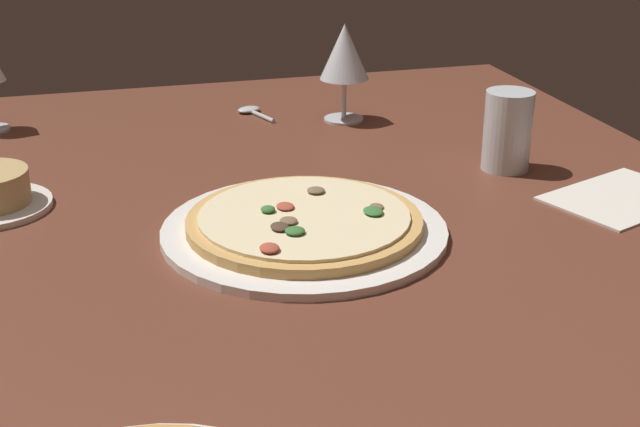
{
  "coord_description": "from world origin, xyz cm",
  "views": [
    {
      "loc": [
        -87.99,
        26.3,
        46.05
      ],
      "look_at": [
        1.27,
        1.54,
        7.0
      ],
      "focal_mm": 49.52,
      "sensor_mm": 36.0,
      "label": 1
    }
  ],
  "objects_px": {
    "paper_menu": "(622,198)",
    "spoon": "(252,111)",
    "wine_glass_far": "(344,55)",
    "pizza_main": "(304,225)",
    "water_glass": "(507,136)"
  },
  "relations": [
    {
      "from": "spoon",
      "to": "pizza_main",
      "type": "bearing_deg",
      "value": 175.49
    },
    {
      "from": "wine_glass_far",
      "to": "water_glass",
      "type": "relative_size",
      "value": 1.43
    },
    {
      "from": "paper_menu",
      "to": "spoon",
      "type": "height_order",
      "value": "spoon"
    },
    {
      "from": "spoon",
      "to": "paper_menu",
      "type": "bearing_deg",
      "value": -142.94
    },
    {
      "from": "wine_glass_far",
      "to": "water_glass",
      "type": "height_order",
      "value": "wine_glass_far"
    },
    {
      "from": "wine_glass_far",
      "to": "paper_menu",
      "type": "bearing_deg",
      "value": -150.4
    },
    {
      "from": "wine_glass_far",
      "to": "spoon",
      "type": "distance_m",
      "value": 0.19
    },
    {
      "from": "pizza_main",
      "to": "spoon",
      "type": "bearing_deg",
      "value": -4.51
    },
    {
      "from": "paper_menu",
      "to": "wine_glass_far",
      "type": "bearing_deg",
      "value": 8.93
    },
    {
      "from": "wine_glass_far",
      "to": "spoon",
      "type": "height_order",
      "value": "wine_glass_far"
    },
    {
      "from": "wine_glass_far",
      "to": "spoon",
      "type": "relative_size",
      "value": 1.7
    },
    {
      "from": "pizza_main",
      "to": "paper_menu",
      "type": "distance_m",
      "value": 0.42
    },
    {
      "from": "paper_menu",
      "to": "spoon",
      "type": "bearing_deg",
      "value": 16.39
    },
    {
      "from": "water_glass",
      "to": "paper_menu",
      "type": "distance_m",
      "value": 0.18
    },
    {
      "from": "pizza_main",
      "to": "water_glass",
      "type": "bearing_deg",
      "value": -66.29
    }
  ]
}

